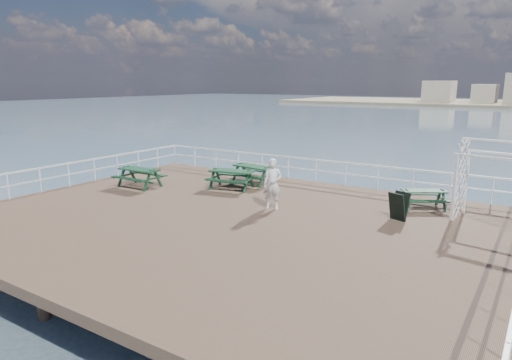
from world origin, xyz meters
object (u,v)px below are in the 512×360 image
object	(u,v)px
picnic_table_c	(424,195)
picnic_table_d	(139,174)
picnic_table_a	(253,171)
person	(273,184)
trellis_arbor	(493,187)
picnic_table_b	(232,175)

from	to	relation	value
picnic_table_c	picnic_table_d	xyz separation A→B (m)	(-11.47, -3.33, 0.11)
picnic_table_a	person	xyz separation A→B (m)	(2.94, -3.17, 0.34)
picnic_table_a	person	distance (m)	4.34
picnic_table_a	trellis_arbor	size ratio (longest dim) A/B	0.76
picnic_table_b	person	world-z (taller)	person
picnic_table_d	picnic_table_b	bearing A→B (deg)	27.28
trellis_arbor	person	xyz separation A→B (m)	(-6.94, -2.48, -0.29)
picnic_table_d	picnic_table_a	bearing A→B (deg)	39.42
picnic_table_a	picnic_table_d	distance (m)	5.11
picnic_table_b	picnic_table_c	distance (m)	7.94
picnic_table_a	picnic_table_c	world-z (taller)	picnic_table_a
picnic_table_b	picnic_table_d	distance (m)	4.14
picnic_table_a	picnic_table_c	bearing A→B (deg)	7.40
picnic_table_c	picnic_table_d	size ratio (longest dim) A/B	1.03
picnic_table_a	trellis_arbor	world-z (taller)	trellis_arbor
picnic_table_b	picnic_table_d	size ratio (longest dim) A/B	1.13
trellis_arbor	picnic_table_b	bearing A→B (deg)	-166.29
picnic_table_c	person	distance (m)	5.65
trellis_arbor	person	size ratio (longest dim) A/B	1.47
picnic_table_d	picnic_table_c	bearing A→B (deg)	15.10
picnic_table_a	picnic_table_c	size ratio (longest dim) A/B	1.05
picnic_table_b	person	distance (m)	3.69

